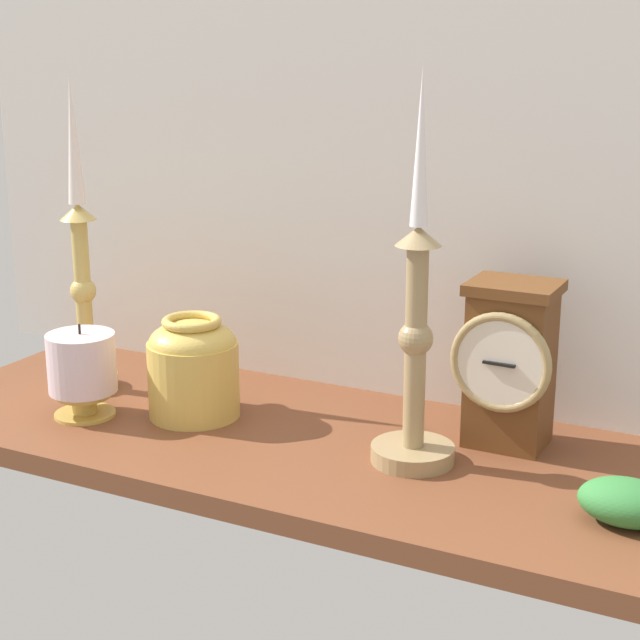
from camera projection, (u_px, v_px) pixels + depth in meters
ground_plane at (313, 448)px, 114.32cm from camera, size 100.00×36.00×2.40cm
back_wall at (383, 134)px, 121.11cm from camera, size 120.00×2.00×65.00cm
mantel_clock at (509, 363)px, 109.70cm from camera, size 11.08×8.76×18.48cm
candlestick_tall_left at (415, 348)px, 104.37cm from camera, size 8.98×8.98×41.25cm
candlestick_tall_center at (82, 279)px, 126.72cm from camera, size 7.40×7.40×39.71cm
brass_vase_jar at (193, 366)px, 119.27cm from camera, size 10.85×10.85×12.20cm
pillar_candle_front at (82, 370)px, 119.34cm from camera, size 8.10×8.10×11.37cm
ivy_sprig at (627, 502)px, 93.33cm from camera, size 9.15×6.41×4.36cm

